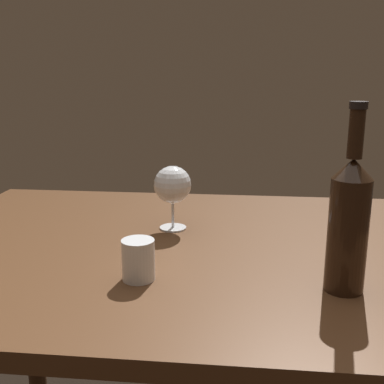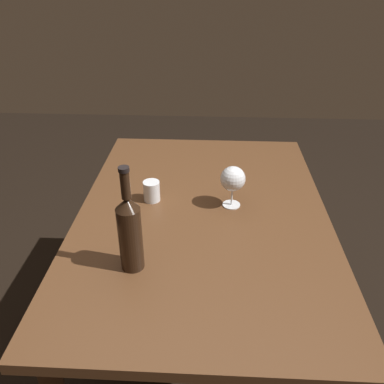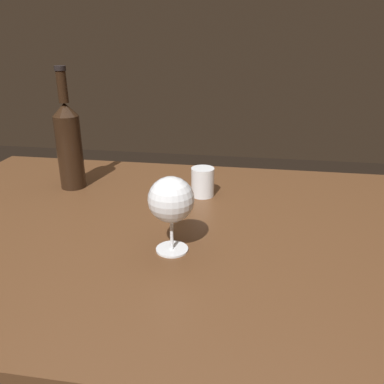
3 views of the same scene
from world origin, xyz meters
The scene contains 5 objects.
ground_plane centered at (0.00, 0.00, 0.00)m, with size 6.00×6.00×0.00m, color black.
dining_table centered at (0.00, 0.00, 0.65)m, with size 1.30×0.90×0.74m.
wine_glass_left centered at (0.05, -0.10, 0.85)m, with size 0.09×0.09×0.16m.
wine_bottle centered at (-0.30, 0.20, 0.87)m, with size 0.07×0.07×0.33m.
water_tumbler centered at (0.07, 0.19, 0.78)m, with size 0.06×0.06×0.08m.
Camera 2 is at (-1.20, -0.02, 1.55)m, focal length 37.36 mm.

